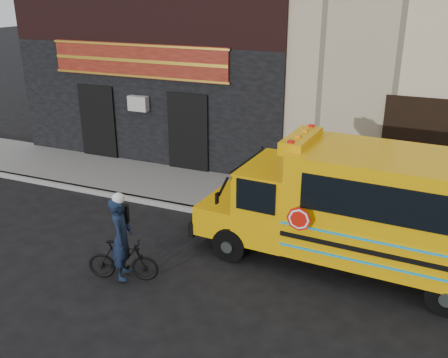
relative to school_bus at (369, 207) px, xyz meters
name	(u,v)px	position (x,y,z in m)	size (l,w,h in m)	color
ground	(207,269)	(-3.17, -1.39, -1.51)	(120.00, 120.00, 0.00)	black
curb	(248,220)	(-3.17, 1.21, -1.43)	(40.00, 0.20, 0.15)	gray
sidewalk	(267,199)	(-3.17, 2.71, -1.43)	(40.00, 3.00, 0.15)	slate
school_bus	(369,207)	(0.00, 0.00, 0.00)	(7.00, 2.54, 2.92)	black
bicycle	(123,260)	(-4.66, -2.46, -1.05)	(0.44, 1.54, 0.93)	black
cyclist	(122,240)	(-4.67, -2.42, -0.59)	(0.67, 0.44, 1.84)	black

